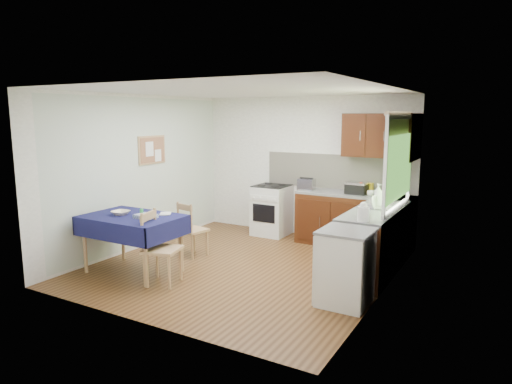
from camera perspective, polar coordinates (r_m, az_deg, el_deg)
The scene contains 33 objects.
floor at distance 6.72m, azimuth -1.47°, elevation -9.27°, with size 4.20×4.20×0.00m, color #432712.
ceiling at distance 6.37m, azimuth -1.57°, elevation 12.53°, with size 4.00×4.20×0.02m, color silver.
wall_back at distance 8.28m, azimuth 6.04°, elevation 3.15°, with size 4.00×0.02×2.50m, color silver.
wall_front at distance 4.79m, azimuth -14.68°, elevation -1.86°, with size 4.00×0.02×2.50m, color silver.
wall_left at distance 7.65m, azimuth -14.45°, elevation 2.36°, with size 0.02×4.20×2.50m, color silver.
wall_right at distance 5.67m, azimuth 16.04°, elevation -0.16°, with size 0.02×4.20×2.50m, color silver.
base_cabinets at distance 7.19m, azimuth 13.16°, elevation -4.70°, with size 1.90×2.30×0.86m.
worktop_back at distance 7.69m, azimuth 12.26°, elevation -0.30°, with size 1.90×0.60×0.04m, color slate.
worktop_right at distance 6.43m, azimuth 14.68°, elevation -2.33°, with size 0.60×1.70×0.04m, color slate.
worktop_corner at distance 7.53m, azimuth 16.98°, elevation -0.72°, with size 0.60×0.60×0.04m, color slate.
splashback at distance 8.04m, azimuth 10.24°, elevation 2.49°, with size 2.70×0.02×0.60m, color beige.
upper_cabinets at distance 7.46m, azimuth 16.03°, elevation 6.75°, with size 1.20×0.85×0.70m.
stove at distance 8.35m, azimuth 1.97°, elevation -2.24°, with size 0.60×0.61×0.92m.
window at distance 6.30m, azimuth 17.49°, elevation 4.39°, with size 0.04×1.48×1.26m.
fridge at distance 5.43m, azimuth 11.11°, elevation -9.20°, with size 0.58×0.60×0.89m.
corkboard at distance 7.81m, azimuth -12.87°, elevation 5.15°, with size 0.04×0.62×0.47m.
dining_table at distance 6.52m, azimuth -15.21°, elevation -3.78°, with size 1.33×0.90×0.81m.
chair_far at distance 7.14m, azimuth -8.15°, elevation -4.43°, with size 0.45×0.45×0.86m.
chair_near at distance 6.06m, azimuth -12.05°, elevation -6.55°, with size 0.52×0.52×0.96m.
toaster at distance 7.87m, azimuth 6.31°, elevation 0.97°, with size 0.29×0.18×0.22m.
sandwich_press at distance 7.64m, azimuth 12.48°, elevation 0.49°, with size 0.33×0.28×0.19m.
sauce_bottle at distance 7.56m, azimuth 12.96°, elevation 0.42°, with size 0.05×0.05×0.20m, color red.
yellow_packet at distance 7.76m, azimuth 13.98°, elevation 0.50°, with size 0.12×0.08×0.17m, color gold.
dish_rack at distance 6.55m, azimuth 14.80°, elevation -1.73°, with size 0.39×0.30×0.19m.
kettle at distance 5.68m, azimuth 13.27°, elevation -2.53°, with size 0.14×0.14×0.24m.
cup at distance 7.48m, azimuth 14.12°, elevation -0.15°, with size 0.11×0.11×0.09m, color white.
soap_bottle_a at distance 6.58m, azimuth 15.00°, elevation -0.43°, with size 0.13×0.13×0.33m, color silver.
soap_bottle_b at distance 6.96m, azimuth 15.20°, elevation -0.55°, with size 0.08×0.08×0.17m, color #1C5DA8.
soap_bottle_c at distance 6.00m, azimuth 13.26°, elevation -2.09°, with size 0.13×0.13×0.17m, color green.
plate_bowl at distance 6.59m, azimuth -16.56°, elevation -2.51°, with size 0.24×0.24×0.06m, color #F6E7CA.
book at distance 6.50m, azimuth -11.91°, elevation -2.68°, with size 0.15×0.20×0.02m, color white.
spice_jar at distance 6.44m, azimuth -14.11°, elevation -2.49°, with size 0.05×0.05×0.10m, color green.
tea_towel at distance 6.31m, azimuth -13.61°, elevation -2.95°, with size 0.27×0.21×0.05m, color navy.
Camera 1 is at (3.30, -5.44, 2.18)m, focal length 32.00 mm.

